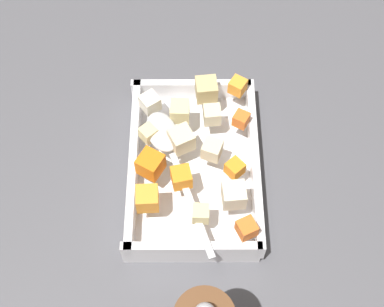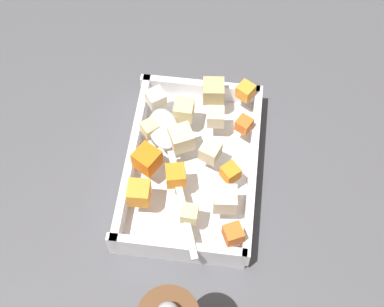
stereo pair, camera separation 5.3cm
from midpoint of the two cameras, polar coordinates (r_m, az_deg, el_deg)
name	(u,v)px [view 2 (the right image)]	position (r m, az deg, el deg)	size (l,w,h in m)	color
ground_plane	(189,178)	(0.88, 1.37, -2.67)	(4.00, 4.00, 0.00)	#4C4C51
baking_dish	(192,168)	(0.87, 1.75, -1.64)	(0.30, 0.20, 0.05)	silver
carrot_chunk_near_spoon	(139,193)	(0.80, -3.61, -4.19)	(0.03, 0.03, 0.03)	orange
carrot_chunk_corner_nw	(230,173)	(0.82, 5.86, -2.09)	(0.02, 0.02, 0.02)	orange
carrot_chunk_center	(147,159)	(0.82, -2.82, -0.70)	(0.03, 0.03, 0.03)	orange
carrot_chunk_heap_top	(176,176)	(0.81, 0.18, -2.41)	(0.03, 0.03, 0.03)	orange
carrot_chunk_mid_right	(246,91)	(0.90, 7.27, 6.35)	(0.02, 0.02, 0.02)	orange
carrot_chunk_corner_sw	(233,234)	(0.78, 6.27, -8.39)	(0.03, 0.03, 0.03)	orange
carrot_chunk_mid_left	(244,125)	(0.87, 7.17, 2.90)	(0.02, 0.02, 0.02)	orange
potato_chunk_corner_ne	(184,110)	(0.87, 0.91, 4.43)	(0.03, 0.03, 0.03)	#E0CC89
potato_chunk_front_center	(210,151)	(0.83, 3.75, 0.11)	(0.03, 0.03, 0.03)	beige
potato_chunk_corner_se	(216,117)	(0.87, 4.22, 3.71)	(0.03, 0.03, 0.03)	beige
potato_chunk_far_left	(150,129)	(0.86, -2.60, 2.50)	(0.02, 0.02, 0.02)	#E0CC89
potato_chunk_under_handle	(213,91)	(0.89, 3.96, 6.37)	(0.03, 0.03, 0.03)	tan
potato_chunk_heap_side	(190,214)	(0.79, 1.70, -6.38)	(0.02, 0.02, 0.02)	#E0CC89
potato_chunk_rim_edge	(181,138)	(0.84, 0.69, 1.51)	(0.03, 0.03, 0.03)	beige
parsnip_chunk_near_right	(156,99)	(0.88, -2.04, 5.61)	(0.03, 0.03, 0.03)	silver
parsnip_chunk_near_left	(225,199)	(0.79, 5.38, -4.84)	(0.03, 0.03, 0.03)	beige
serving_spoon	(165,136)	(0.85, -1.00, 1.72)	(0.25, 0.11, 0.02)	silver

